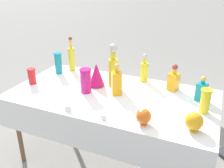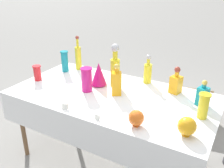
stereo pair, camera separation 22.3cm
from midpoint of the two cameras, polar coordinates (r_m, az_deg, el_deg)
The scene contains 19 objects.
ground_plane at distance 2.70m, azimuth -2.47°, elevation -16.91°, with size 40.00×40.00×0.00m, color gray.
display_table at distance 2.28m, azimuth -3.14°, elevation -4.00°, with size 1.85×0.96×0.76m.
tall_bottle_0 at distance 2.36m, azimuth -2.47°, elevation 3.68°, with size 0.09×0.09×0.42m.
tall_bottle_1 at distance 2.51m, azimuth 4.86°, elevation 3.03°, with size 0.08×0.08×0.29m.
tall_bottle_2 at distance 2.83m, azimuth -11.48°, elevation 5.85°, with size 0.07×0.07×0.38m.
square_decanter_0 at distance 2.22m, azimuth -1.82°, elevation 0.43°, with size 0.12×0.12×0.29m.
square_decanter_1 at distance 2.36m, azimuth 11.31°, elevation 0.87°, with size 0.11×0.11×0.25m.
square_decanter_2 at distance 2.22m, azimuth 17.12°, elevation -1.56°, with size 0.10×0.10×0.22m.
slender_vase_0 at distance 2.03m, azimuth 17.68°, elevation -3.64°, with size 0.09×0.09×0.20m.
slender_vase_1 at distance 2.78m, azimuth -14.46°, elevation 4.72°, with size 0.09×0.09×0.23m.
slender_vase_2 at distance 2.29m, azimuth -8.82°, elevation 0.83°, with size 0.11×0.11×0.23m.
slender_vase_3 at distance 2.61m, azimuth -20.22°, elevation 1.77°, with size 0.08×0.08×0.16m.
fluted_vase_0 at distance 2.40m, azimuth -6.22°, elevation 2.14°, with size 0.15×0.15×0.23m.
round_bowl_0 at distance 1.80m, azimuth 14.90°, elevation -8.37°, with size 0.13×0.13×0.14m.
round_bowl_1 at distance 1.82m, azimuth 3.74°, elevation -7.50°, with size 0.11×0.11×0.12m.
price_tag_left at distance 2.05m, azimuth -12.79°, elevation -5.48°, with size 0.05×0.01×0.05m, color white.
price_tag_center at distance 2.04m, azimuth -13.17°, elevation -5.69°, with size 0.05×0.01×0.04m, color white.
price_tag_right at distance 1.89m, azimuth -5.36°, elevation -7.80°, with size 0.05×0.01×0.04m, color white.
cardboard_box_behind_left at distance 3.41m, azimuth 13.68°, elevation -4.59°, with size 0.58×0.46×0.42m.
Camera 1 is at (0.81, -1.87, 1.78)m, focal length 40.00 mm.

